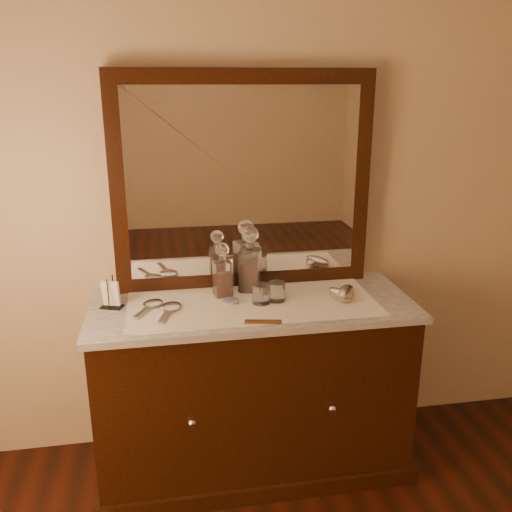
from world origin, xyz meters
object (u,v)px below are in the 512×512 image
Objects in this scene: brush_near at (340,294)px; hand_mirror_outer at (151,305)px; mirror_frame at (243,182)px; decanter_left at (223,275)px; dresser_cabinet at (252,388)px; pin_dish at (231,301)px; comb at (263,322)px; brush_far at (346,293)px; napkin_rack at (111,295)px; hand_mirror_inner at (170,308)px; decanter_right at (250,266)px.

brush_near is 0.72× the size of hand_mirror_outer.
mirror_frame is 0.44m from decanter_left.
dresser_cabinet is 0.56m from decanter_left.
pin_dish reaches higher than comb.
comb is at bearing -154.68° from brush_far.
brush_near reaches higher than comb.
pin_dish is 0.47× the size of brush_near.
hand_mirror_inner is (0.25, -0.09, -0.04)m from napkin_rack.
brush_near reaches higher than hand_mirror_outer.
brush_far is (1.04, -0.08, -0.03)m from napkin_rack.
brush_near is at bearing 0.30° from hand_mirror_inner.
brush_near reaches higher than hand_mirror_inner.
decanter_right is at bearing 157.46° from brush_far.
dresser_cabinet is at bearing -90.00° from mirror_frame.
comb is at bearing -91.24° from decanter_right.
hand_mirror_outer is (-0.45, 0.02, 0.45)m from dresser_cabinet.
decanter_right reaches higher than brush_far.
brush_far reaches higher than comb.
mirror_frame is 0.70m from hand_mirror_outer.
mirror_frame is at bearing 26.92° from hand_mirror_outer.
decanter_right is 2.02× the size of brush_near.
brush_far is at bearing 36.57° from comb.
decanter_right is (0.01, 0.37, 0.12)m from comb.
decanter_left is 1.18× the size of hand_mirror_outer.
mirror_frame reaches higher than hand_mirror_inner.
comb is 0.60× the size of decanter_left.
napkin_rack is 0.64m from decanter_right.
hand_mirror_inner is (-0.77, -0.00, -0.01)m from brush_near.
dresser_cabinet is 0.58m from decanter_right.
decanter_right reaches higher than hand_mirror_outer.
brush_far is at bearing -4.34° from napkin_rack.
comb is 1.08× the size of napkin_rack.
mirror_frame reaches higher than comb.
mirror_frame is (0.00, 0.25, 0.94)m from dresser_cabinet.
brush_far is 0.88m from hand_mirror_outer.
napkin_rack reaches higher than pin_dish.
comb is (0.10, -0.24, -0.00)m from pin_dish.
decanter_left is at bearing -128.94° from mirror_frame.
napkin_rack is at bearing 175.66° from brush_far.
decanter_left is 1.09× the size of hand_mirror_inner.
mirror_frame reaches higher than napkin_rack.
pin_dish is 0.32× the size of hand_mirror_inner.
napkin_rack is 1.05m from brush_far.
hand_mirror_outer reaches higher than pin_dish.
decanter_right is at bearing 83.96° from dresser_cabinet.
decanter_right is at bearing 100.01° from comb.
brush_near is at bearing -3.40° from hand_mirror_outer.
napkin_rack is 0.45× the size of decanter_right.
decanter_right is at bearing 25.11° from hand_mirror_inner.
mirror_frame is at bearing 37.53° from hand_mirror_inner.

